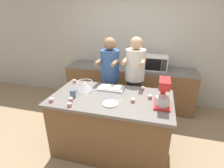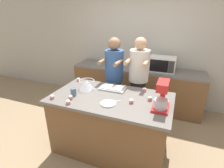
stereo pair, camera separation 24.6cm
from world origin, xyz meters
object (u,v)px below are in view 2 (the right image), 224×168
(baking_tray, at_px, (113,88))
(cupcake_6, at_px, (71,97))
(drinking_glass, at_px, (73,92))
(cupcake_3, at_px, (68,102))
(mixing_bowl, at_px, (87,84))
(cupcake_2, at_px, (144,89))
(person_left, at_px, (114,81))
(cupcake_0, at_px, (150,98))
(cupcake_1, at_px, (78,79))
(cupcake_4, at_px, (52,97))
(cupcake_5, at_px, (131,101))
(person_right, at_px, (138,83))
(microwave_oven, at_px, (162,64))
(knife, at_px, (112,102))
(stand_mixer, at_px, (162,97))
(small_plate, at_px, (108,104))

(baking_tray, height_order, cupcake_6, cupcake_6)
(drinking_glass, distance_m, cupcake_3, 0.26)
(mixing_bowl, height_order, cupcake_2, mixing_bowl)
(person_left, height_order, cupcake_0, person_left)
(drinking_glass, bearing_deg, baking_tray, 42.10)
(baking_tray, height_order, cupcake_3, cupcake_3)
(cupcake_1, height_order, cupcake_6, same)
(cupcake_4, bearing_deg, mixing_bowl, 60.00)
(mixing_bowl, xyz_separation_m, cupcake_5, (0.78, -0.21, -0.04))
(cupcake_0, distance_m, cupcake_3, 1.09)
(person_right, xyz_separation_m, drinking_glass, (-0.74, -0.87, 0.09))
(microwave_oven, bearing_deg, mixing_bowl, -125.70)
(cupcake_2, distance_m, cupcake_5, 0.44)
(drinking_glass, distance_m, cupcake_5, 0.84)
(cupcake_1, relative_size, cupcake_5, 1.00)
(baking_tray, bearing_deg, microwave_oven, 64.34)
(knife, bearing_deg, person_right, 79.77)
(cupcake_4, bearing_deg, cupcake_0, 19.33)
(cupcake_2, bearing_deg, microwave_oven, 83.88)
(mixing_bowl, bearing_deg, cupcake_1, 142.16)
(cupcake_0, distance_m, cupcake_4, 1.35)
(person_right, distance_m, baking_tray, 0.55)
(cupcake_0, height_order, cupcake_4, same)
(mixing_bowl, distance_m, knife, 0.60)
(microwave_oven, xyz_separation_m, cupcake_0, (0.01, -1.41, -0.11))
(microwave_oven, bearing_deg, drinking_glass, -122.38)
(mixing_bowl, relative_size, baking_tray, 0.60)
(cupcake_0, bearing_deg, baking_tray, 165.05)
(baking_tray, distance_m, drinking_glass, 0.61)
(person_left, height_order, cupcake_3, person_left)
(cupcake_5, bearing_deg, cupcake_3, -156.81)
(knife, bearing_deg, cupcake_4, -165.32)
(person_right, relative_size, drinking_glass, 14.86)
(person_left, xyz_separation_m, mixing_bowl, (-0.23, -0.58, 0.12))
(cupcake_2, bearing_deg, cupcake_4, -147.97)
(stand_mixer, relative_size, cupcake_1, 6.06)
(small_plate, distance_m, cupcake_4, 0.80)
(cupcake_4, bearing_deg, drinking_glass, 43.12)
(person_left, xyz_separation_m, cupcake_3, (-0.22, -1.12, 0.07))
(microwave_oven, height_order, cupcake_5, microwave_oven)
(cupcake_0, distance_m, cupcake_2, 0.30)
(mixing_bowl, bearing_deg, person_right, 40.64)
(drinking_glass, xyz_separation_m, small_plate, (0.56, -0.06, -0.05))
(person_left, relative_size, small_plate, 7.97)
(drinking_glass, xyz_separation_m, cupcake_1, (-0.23, 0.51, -0.03))
(person_right, relative_size, cupcake_0, 27.41)
(mixing_bowl, bearing_deg, cupcake_2, 14.86)
(person_left, distance_m, cupcake_4, 1.19)
(knife, bearing_deg, small_plate, -109.94)
(mixing_bowl, relative_size, knife, 1.28)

